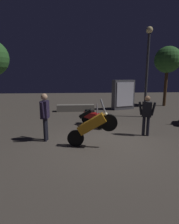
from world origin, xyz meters
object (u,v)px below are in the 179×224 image
object	(u,v)px
motorcycle_orange_foreground	(92,126)
person_rider_beside	(147,112)
person_bystander_far	(45,113)
kiosk_billboard	(123,95)
streetlamp_near	(148,61)
motorcycle_red_parked_right	(92,117)

from	to	relation	value
motorcycle_orange_foreground	person_rider_beside	world-z (taller)	motorcycle_orange_foreground
motorcycle_orange_foreground	person_rider_beside	xyz separation A→B (m)	(2.25, 1.01, 0.20)
motorcycle_orange_foreground	person_bystander_far	distance (m)	1.81
person_rider_beside	kiosk_billboard	world-z (taller)	kiosk_billboard
motorcycle_orange_foreground	kiosk_billboard	size ratio (longest dim) A/B	0.78
kiosk_billboard	streetlamp_near	bearing A→B (deg)	86.68
streetlamp_near	person_rider_beside	bearing A→B (deg)	-110.66
motorcycle_orange_foreground	streetlamp_near	bearing A→B (deg)	63.31
person_bystander_far	kiosk_billboard	size ratio (longest dim) A/B	0.83
person_rider_beside	kiosk_billboard	xyz separation A→B (m)	(0.64, 5.85, 0.10)
motorcycle_red_parked_right	person_rider_beside	size ratio (longest dim) A/B	0.90
person_rider_beside	streetlamp_near	size ratio (longest dim) A/B	0.32
streetlamp_near	person_bystander_far	bearing A→B (deg)	-145.14
person_bystander_far	streetlamp_near	size ratio (longest dim) A/B	0.35
motorcycle_red_parked_right	streetlamp_near	distance (m)	4.58
motorcycle_orange_foreground	person_bystander_far	bearing A→B (deg)	167.45
person_bystander_far	kiosk_billboard	xyz separation A→B (m)	(4.51, 6.11, 0.01)
motorcycle_red_parked_right	streetlamp_near	world-z (taller)	streetlamp_near
person_rider_beside	kiosk_billboard	size ratio (longest dim) A/B	0.76
kiosk_billboard	person_bystander_far	bearing A→B (deg)	36.83
motorcycle_red_parked_right	person_bystander_far	xyz separation A→B (m)	(-1.88, -1.81, 0.61)
motorcycle_red_parked_right	kiosk_billboard	bearing A→B (deg)	114.94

